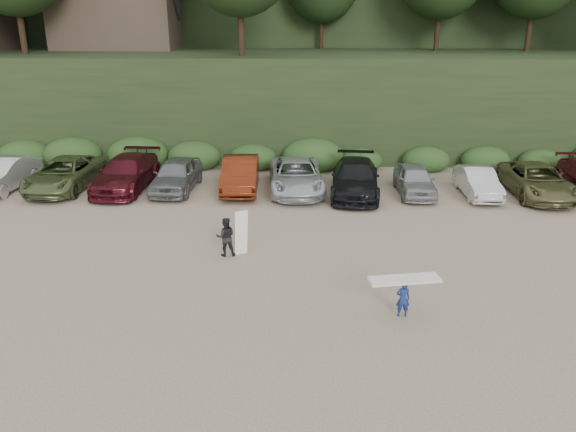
{
  "coord_description": "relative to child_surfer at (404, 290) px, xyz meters",
  "views": [
    {
      "loc": [
        0.87,
        -16.49,
        8.4
      ],
      "look_at": [
        0.24,
        3.0,
        1.3
      ],
      "focal_mm": 35.0,
      "sensor_mm": 36.0,
      "label": 1
    }
  ],
  "objects": [
    {
      "name": "parked_cars",
      "position": [
        -4.52,
        12.03,
        -0.07
      ],
      "size": [
        33.9,
        6.21,
        1.64
      ],
      "color": "#AAABAF",
      "rests_on": "ground"
    },
    {
      "name": "ground",
      "position": [
        -3.74,
        1.91,
        -0.84
      ],
      "size": [
        120.0,
        120.0,
        0.0
      ],
      "primitive_type": "plane",
      "color": "tan",
      "rests_on": "ground"
    },
    {
      "name": "child_surfer",
      "position": [
        0.0,
        0.0,
        0.0
      ],
      "size": [
        2.12,
        0.93,
        1.23
      ],
      "color": "navy",
      "rests_on": "ground"
    },
    {
      "name": "adult_surfer",
      "position": [
        -5.69,
        4.2,
        -0.1
      ],
      "size": [
        1.22,
        0.66,
        1.72
      ],
      "color": "black",
      "rests_on": "ground"
    }
  ]
}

